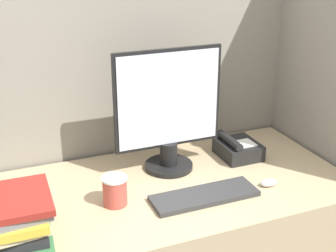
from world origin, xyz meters
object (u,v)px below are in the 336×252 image
at_px(monitor, 168,114).
at_px(desk_telephone, 237,148).
at_px(mouse, 269,183).
at_px(coffee_cup, 115,191).
at_px(book_stack, 16,220).
at_px(keyboard, 204,196).

bearing_deg(monitor, desk_telephone, -2.83).
xyz_separation_m(monitor, desk_telephone, (0.34, -0.02, -0.21)).
relative_size(mouse, coffee_cup, 0.64).
bearing_deg(book_stack, keyboard, 0.69).
bearing_deg(coffee_cup, mouse, -9.29).
xyz_separation_m(keyboard, coffee_cup, (-0.33, 0.09, 0.05)).
bearing_deg(desk_telephone, coffee_cup, -163.63).
height_order(mouse, coffee_cup, coffee_cup).
bearing_deg(mouse, book_stack, 179.76).
bearing_deg(desk_telephone, monitor, 177.17).
distance_m(monitor, coffee_cup, 0.41).
height_order(monitor, book_stack, monitor).
distance_m(keyboard, coffee_cup, 0.35).
relative_size(book_stack, desk_telephone, 1.53).
bearing_deg(keyboard, book_stack, -179.31).
distance_m(monitor, book_stack, 0.75).
distance_m(coffee_cup, desk_telephone, 0.66).
height_order(book_stack, desk_telephone, book_stack).
height_order(keyboard, coffee_cup, coffee_cup).
relative_size(monitor, desk_telephone, 2.75).
height_order(monitor, coffee_cup, monitor).
distance_m(coffee_cup, book_stack, 0.38).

